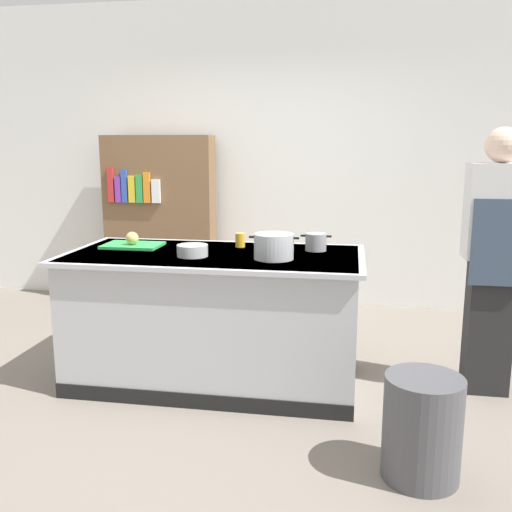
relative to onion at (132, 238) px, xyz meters
name	(u,v)px	position (x,y,z in m)	size (l,w,h in m)	color
ground_plane	(216,379)	(0.62, -0.11, -0.97)	(10.00, 10.00, 0.00)	slate
back_wall	(263,156)	(0.62, 1.99, 0.53)	(6.40, 0.12, 3.00)	white
counter_island	(215,316)	(0.62, -0.11, -0.50)	(1.98, 0.98, 0.90)	#B7BABF
cutting_board	(133,245)	(-0.01, 0.03, -0.06)	(0.40, 0.28, 0.02)	green
onion	(132,238)	(0.00, 0.00, 0.00)	(0.09, 0.09, 0.09)	tan
stock_pot	(274,246)	(1.04, -0.23, 0.02)	(0.32, 0.25, 0.16)	#B7BABF
sauce_pan	(316,242)	(1.28, 0.10, -0.01)	(0.21, 0.14, 0.12)	#99999E
mixing_bowl	(192,251)	(0.50, -0.23, -0.03)	(0.20, 0.20, 0.08)	#B7BABF
juice_cup	(240,240)	(0.75, 0.15, -0.02)	(0.07, 0.07, 0.10)	yellow
trash_bin	(422,428)	(1.89, -1.07, -0.70)	(0.38, 0.38, 0.52)	#4C4C51
person_chef	(494,256)	(2.42, 0.02, -0.05)	(0.38, 0.25, 1.72)	#242424
bookshelf	(160,221)	(-0.39, 1.69, -0.11)	(1.10, 0.31, 1.70)	brown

